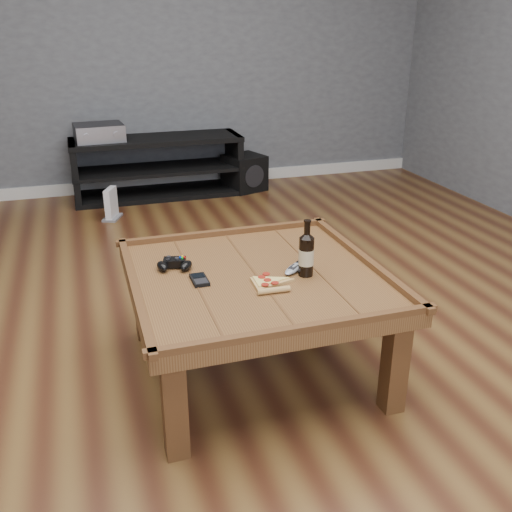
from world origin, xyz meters
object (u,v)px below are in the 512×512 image
object	(u,v)px
remote_control	(295,268)
av_receiver	(99,132)
coffee_table	(256,287)
game_console	(111,205)
smartphone	(200,280)
pizza_slice	(268,283)
media_console	(158,167)
subwoofer	(244,173)
beer_bottle	(306,253)
game_controller	(174,264)

from	to	relation	value
remote_control	av_receiver	size ratio (longest dim) A/B	0.36
coffee_table	game_console	bearing A→B (deg)	100.99
coffee_table	smartphone	bearing A→B (deg)	179.33
pizza_slice	media_console	bearing A→B (deg)	92.53
media_console	pizza_slice	distance (m)	2.87
pizza_slice	subwoofer	bearing A→B (deg)	77.62
beer_bottle	subwoofer	distance (m)	2.85
subwoofer	media_console	bearing A→B (deg)	158.29
game_controller	subwoofer	xyz separation A→B (m)	(1.05, 2.55, -0.32)
game_controller	beer_bottle	bearing A→B (deg)	-10.05
media_console	beer_bottle	distance (m)	2.84
smartphone	coffee_table	bearing A→B (deg)	-1.32
subwoofer	av_receiver	bearing A→B (deg)	159.81
coffee_table	subwoofer	xyz separation A→B (m)	(0.75, 2.71, -0.24)
coffee_table	game_controller	distance (m)	0.35
game_controller	smartphone	size ratio (longest dim) A/B	1.42
coffee_table	subwoofer	size ratio (longest dim) A/B	2.66
media_console	av_receiver	xyz separation A→B (m)	(-0.45, -0.00, 0.32)
beer_bottle	subwoofer	bearing A→B (deg)	78.62
coffee_table	av_receiver	bearing A→B (deg)	99.30
beer_bottle	av_receiver	size ratio (longest dim) A/B	0.59
smartphone	remote_control	size ratio (longest dim) A/B	0.78
remote_control	av_receiver	bearing A→B (deg)	149.77
media_console	smartphone	bearing A→B (deg)	-94.82
media_console	subwoofer	bearing A→B (deg)	-3.42
beer_bottle	coffee_table	bearing A→B (deg)	160.91
smartphone	subwoofer	xyz separation A→B (m)	(0.98, 2.70, -0.30)
subwoofer	beer_bottle	bearing A→B (deg)	-119.67
smartphone	subwoofer	bearing A→B (deg)	69.42
media_console	pizza_slice	world-z (taller)	media_console
media_console	smartphone	world-z (taller)	media_console
media_console	beer_bottle	xyz separation A→B (m)	(0.19, -2.82, 0.30)
beer_bottle	av_receiver	bearing A→B (deg)	102.84
game_controller	game_console	bearing A→B (deg)	107.59
av_receiver	game_console	xyz separation A→B (m)	(0.01, -0.50, -0.46)
beer_bottle	pizza_slice	xyz separation A→B (m)	(-0.17, -0.05, -0.09)
av_receiver	game_console	bearing A→B (deg)	-92.84
game_controller	pizza_slice	distance (m)	0.42
smartphone	pizza_slice	bearing A→B (deg)	-25.31
beer_bottle	av_receiver	distance (m)	2.88
pizza_slice	subwoofer	world-z (taller)	pizza_slice
beer_bottle	game_console	xyz separation A→B (m)	(-0.63, 2.31, -0.44)
game_controller	pizza_slice	size ratio (longest dim) A/B	0.69
game_controller	game_console	xyz separation A→B (m)	(-0.13, 2.09, -0.36)
remote_control	game_console	size ratio (longest dim) A/B	0.61
coffee_table	game_console	xyz separation A→B (m)	(-0.44, 2.24, -0.28)
game_controller	game_console	world-z (taller)	game_controller
beer_bottle	pizza_slice	distance (m)	0.20
subwoofer	game_console	world-z (taller)	subwoofer
remote_control	media_console	bearing A→B (deg)	140.62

